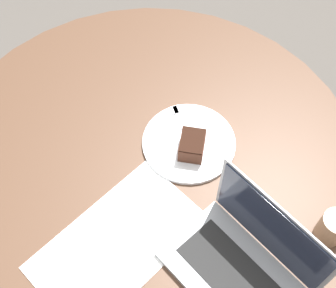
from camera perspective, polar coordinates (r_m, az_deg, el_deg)
The scene contains 8 objects.
ground_plane at distance 1.93m, azimuth -1.76°, elevation -12.63°, with size 12.00×12.00×0.00m, color #4C4742.
dining_table at distance 1.39m, azimuth -2.40°, elevation -4.55°, with size 1.20×1.20×0.72m.
paper_document at distance 1.18m, azimuth -6.13°, elevation -11.87°, with size 0.48×0.39×0.00m.
plate at distance 1.30m, azimuth 2.56°, elevation 0.16°, with size 0.26×0.26×0.01m.
cake_slice at distance 1.26m, azimuth 2.95°, elevation -0.13°, with size 0.09×0.08×0.05m.
fork at distance 1.32m, azimuth 1.72°, elevation 2.41°, with size 0.14×0.12×0.00m.
coffee_glass at distance 1.21m, azimuth 19.38°, elevation -9.60°, with size 0.07×0.07×0.09m.
laptop at distance 1.13m, azimuth 9.15°, elevation -14.02°, with size 0.34×0.38×0.23m.
Camera 1 is at (-0.58, -0.28, 1.82)m, focal length 50.00 mm.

